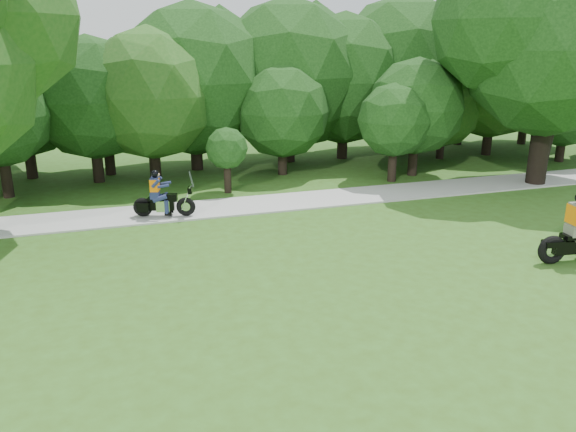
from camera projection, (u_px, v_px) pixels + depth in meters
ground at (392, 293)px, 12.88m from camera, size 100.00×100.00×0.00m
walkway at (285, 202)px, 20.13m from camera, size 60.00×2.20×0.06m
tree_line at (267, 86)px, 25.35m from camera, size 40.86×12.12×7.83m
big_tree_east at (548, 28)px, 21.34m from camera, size 9.07×6.89×10.46m
touring_motorcycle at (160, 200)px, 18.22m from camera, size 2.00×0.99×1.55m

